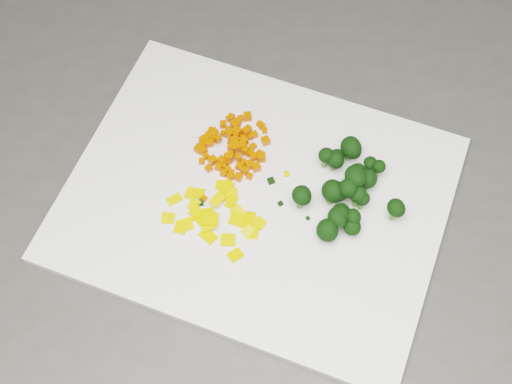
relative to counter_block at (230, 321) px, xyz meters
name	(u,v)px	position (x,y,z in m)	size (l,w,h in m)	color
counter_block	(230,321)	(0.00, 0.00, 0.00)	(1.03, 0.72, 0.90)	#424340
cutting_board	(256,198)	(0.04, -0.02, 0.46)	(0.45, 0.35, 0.01)	white
carrot_pile	(234,142)	(0.05, 0.06, 0.48)	(0.10, 0.10, 0.03)	#D54302
pepper_pile	(213,218)	(-0.02, -0.02, 0.47)	(0.12, 0.12, 0.02)	yellow
broccoli_pile	(350,189)	(0.14, -0.07, 0.49)	(0.12, 0.12, 0.06)	black
carrot_cube_0	(266,141)	(0.09, 0.05, 0.47)	(0.01, 0.01, 0.01)	#D54302
carrot_cube_1	(244,162)	(0.05, 0.03, 0.47)	(0.01, 0.01, 0.01)	#D54302
carrot_cube_2	(261,157)	(0.07, 0.03, 0.47)	(0.01, 0.01, 0.01)	#D54302
carrot_cube_3	(236,127)	(0.07, 0.08, 0.47)	(0.01, 0.01, 0.01)	#D54302
carrot_cube_4	(228,170)	(0.03, 0.03, 0.47)	(0.01, 0.01, 0.01)	#D54302
carrot_cube_5	(239,167)	(0.04, 0.03, 0.47)	(0.01, 0.01, 0.01)	#D54302
carrot_cube_6	(213,139)	(0.03, 0.08, 0.47)	(0.01, 0.01, 0.01)	#D54302
carrot_cube_7	(218,139)	(0.04, 0.07, 0.47)	(0.01, 0.01, 0.01)	#D54302
carrot_cube_8	(241,118)	(0.08, 0.09, 0.47)	(0.01, 0.01, 0.01)	#D54302
carrot_cube_9	(219,167)	(0.02, 0.04, 0.47)	(0.01, 0.01, 0.01)	#D54302
carrot_cube_10	(235,134)	(0.06, 0.07, 0.47)	(0.01, 0.01, 0.01)	#D54302
carrot_cube_11	(234,152)	(0.05, 0.05, 0.47)	(0.01, 0.01, 0.01)	#D54302
carrot_cube_12	(260,154)	(0.07, 0.03, 0.47)	(0.01, 0.01, 0.01)	#D54302
carrot_cube_13	(242,145)	(0.06, 0.05, 0.48)	(0.01, 0.01, 0.01)	#D54302
carrot_cube_14	(199,149)	(0.01, 0.07, 0.47)	(0.01, 0.01, 0.01)	#D54302
carrot_cube_15	(215,134)	(0.04, 0.09, 0.47)	(0.01, 0.01, 0.01)	#D54302
carrot_cube_16	(231,117)	(0.07, 0.10, 0.47)	(0.01, 0.01, 0.01)	#D54302
carrot_cube_17	(223,133)	(0.05, 0.08, 0.47)	(0.01, 0.01, 0.01)	#D54302
carrot_cube_18	(203,150)	(0.01, 0.07, 0.47)	(0.01, 0.01, 0.01)	#D54302
carrot_cube_19	(248,129)	(0.08, 0.07, 0.47)	(0.01, 0.01, 0.01)	#D54302
carrot_cube_20	(244,141)	(0.06, 0.05, 0.48)	(0.01, 0.01, 0.01)	#D54302
carrot_cube_21	(254,135)	(0.08, 0.06, 0.47)	(0.01, 0.01, 0.01)	#D54302
carrot_cube_22	(230,154)	(0.04, 0.05, 0.47)	(0.01, 0.01, 0.01)	#D54302
carrot_cube_23	(250,176)	(0.05, 0.01, 0.47)	(0.01, 0.01, 0.01)	#D54302
carrot_cube_24	(236,131)	(0.06, 0.07, 0.47)	(0.01, 0.01, 0.01)	#D54302
carrot_cube_25	(217,139)	(0.04, 0.08, 0.47)	(0.01, 0.01, 0.01)	#D54302
carrot_cube_26	(253,146)	(0.07, 0.05, 0.47)	(0.01, 0.01, 0.01)	#D54302
carrot_cube_27	(254,157)	(0.07, 0.03, 0.47)	(0.01, 0.01, 0.01)	#D54302
carrot_cube_28	(229,157)	(0.04, 0.04, 0.47)	(0.01, 0.01, 0.01)	#D54302
carrot_cube_29	(233,140)	(0.05, 0.06, 0.47)	(0.01, 0.01, 0.01)	#D54302
carrot_cube_30	(210,143)	(0.03, 0.08, 0.47)	(0.01, 0.01, 0.01)	#D54302
carrot_cube_31	(231,176)	(0.03, 0.02, 0.47)	(0.01, 0.01, 0.01)	#D54302
carrot_cube_32	(209,169)	(0.01, 0.04, 0.47)	(0.01, 0.01, 0.01)	#D54302
carrot_cube_33	(203,144)	(0.02, 0.08, 0.47)	(0.01, 0.01, 0.01)	#D54302
carrot_cube_34	(206,156)	(0.01, 0.06, 0.47)	(0.01, 0.01, 0.01)	#D54302
carrot_cube_35	(248,117)	(0.09, 0.09, 0.47)	(0.01, 0.01, 0.01)	#D54302
carrot_cube_36	(245,171)	(0.05, 0.02, 0.47)	(0.01, 0.01, 0.01)	#D54302
carrot_cube_37	(260,124)	(0.09, 0.07, 0.47)	(0.01, 0.01, 0.01)	#D54302
carrot_cube_38	(238,121)	(0.07, 0.09, 0.47)	(0.01, 0.01, 0.01)	#D54302
carrot_cube_39	(250,152)	(0.06, 0.04, 0.47)	(0.01, 0.01, 0.01)	#D54302
carrot_cube_40	(232,147)	(0.05, 0.05, 0.47)	(0.01, 0.01, 0.01)	#D54302
carrot_cube_41	(214,132)	(0.04, 0.09, 0.47)	(0.01, 0.01, 0.01)	#D54302
carrot_cube_42	(239,177)	(0.04, 0.01, 0.47)	(0.01, 0.01, 0.01)	#D54302
carrot_cube_43	(265,131)	(0.10, 0.06, 0.47)	(0.01, 0.01, 0.01)	#D54302
carrot_cube_44	(213,136)	(0.03, 0.08, 0.47)	(0.01, 0.01, 0.01)	#D54302
carrot_cube_45	(237,147)	(0.05, 0.05, 0.47)	(0.01, 0.01, 0.01)	#D54302
carrot_cube_46	(231,173)	(0.03, 0.03, 0.47)	(0.01, 0.01, 0.01)	#D54302
carrot_cube_47	(256,167)	(0.06, 0.02, 0.47)	(0.01, 0.01, 0.01)	#D54302
carrot_cube_48	(229,133)	(0.05, 0.07, 0.47)	(0.01, 0.01, 0.01)	#D54302
carrot_cube_49	(223,166)	(0.03, 0.04, 0.47)	(0.01, 0.01, 0.01)	#D54302
carrot_cube_50	(237,149)	(0.05, 0.05, 0.47)	(0.01, 0.01, 0.01)	#D54302
carrot_cube_51	(209,135)	(0.03, 0.09, 0.47)	(0.01, 0.01, 0.01)	#D54302
carrot_cube_52	(250,165)	(0.06, 0.02, 0.47)	(0.01, 0.01, 0.01)	#D54302
carrot_cube_53	(223,124)	(0.05, 0.09, 0.47)	(0.01, 0.01, 0.01)	#D54302
carrot_cube_54	(262,127)	(0.10, 0.07, 0.47)	(0.01, 0.01, 0.01)	#D54302
carrot_cube_55	(245,150)	(0.06, 0.04, 0.47)	(0.01, 0.01, 0.01)	#D54302
carrot_cube_56	(229,118)	(0.06, 0.10, 0.47)	(0.01, 0.01, 0.01)	#D54302
carrot_cube_57	(228,160)	(0.03, 0.04, 0.47)	(0.01, 0.01, 0.01)	#D54302
carrot_cube_58	(238,157)	(0.05, 0.04, 0.47)	(0.01, 0.01, 0.01)	#D54302
carrot_cube_59	(230,141)	(0.05, 0.07, 0.47)	(0.01, 0.01, 0.01)	#D54302
carrot_cube_60	(202,161)	(0.01, 0.06, 0.47)	(0.01, 0.01, 0.01)	#D54302
carrot_cube_61	(250,136)	(0.08, 0.06, 0.47)	(0.01, 0.01, 0.01)	#D54302
carrot_cube_62	(244,136)	(0.07, 0.07, 0.47)	(0.01, 0.01, 0.01)	#D54302
carrot_cube_63	(235,124)	(0.07, 0.09, 0.47)	(0.01, 0.01, 0.01)	#D54302
carrot_cube_64	(238,131)	(0.06, 0.07, 0.47)	(0.01, 0.01, 0.01)	#D54302
carrot_cube_65	(203,143)	(0.02, 0.08, 0.47)	(0.01, 0.01, 0.01)	#D54302
carrot_cube_66	(236,134)	(0.06, 0.07, 0.47)	(0.01, 0.01, 0.01)	#D54302
carrot_cube_67	(204,140)	(0.02, 0.08, 0.47)	(0.01, 0.01, 0.01)	#D54302
carrot_cube_68	(235,141)	(0.05, 0.06, 0.47)	(0.01, 0.01, 0.01)	#D54302
carrot_cube_69	(213,160)	(0.02, 0.05, 0.47)	(0.01, 0.01, 0.01)	#D54302
carrot_cube_70	(224,173)	(0.02, 0.03, 0.47)	(0.01, 0.01, 0.01)	#D54302
carrot_cube_71	(228,130)	(0.06, 0.08, 0.47)	(0.01, 0.01, 0.01)	#D54302
carrot_cube_72	(232,139)	(0.05, 0.07, 0.47)	(0.01, 0.01, 0.01)	#D54302
carrot_cube_73	(246,131)	(0.07, 0.07, 0.48)	(0.01, 0.01, 0.01)	#D54302
carrot_cube_74	(214,134)	(0.04, 0.09, 0.47)	(0.01, 0.01, 0.01)	#D54302
carrot_cube_75	(229,157)	(0.04, 0.04, 0.47)	(0.01, 0.01, 0.01)	#D54302
carrot_cube_76	(222,161)	(0.03, 0.04, 0.47)	(0.01, 0.01, 0.01)	#D54302
pepper_chunk_0	(232,202)	(0.01, -0.01, 0.46)	(0.02, 0.01, 0.00)	yellow
pepper_chunk_1	(175,199)	(-0.05, 0.02, 0.46)	(0.02, 0.01, 0.00)	yellow
pepper_chunk_2	(208,236)	(-0.03, -0.04, 0.46)	(0.02, 0.01, 0.00)	yellow
pepper_chunk_3	(250,217)	(0.02, -0.04, 0.46)	(0.02, 0.01, 0.00)	yellow
pepper_chunk_4	(228,240)	(-0.01, -0.05, 0.46)	(0.02, 0.02, 0.00)	yellow
pepper_chunk_5	(260,223)	(0.03, -0.05, 0.46)	(0.01, 0.01, 0.00)	yellow
pepper_chunk_6	(199,217)	(-0.03, -0.01, 0.46)	(0.02, 0.01, 0.00)	yellow
pepper_chunk_7	(207,213)	(-0.02, -0.01, 0.47)	(0.02, 0.01, 0.00)	yellow
pepper_chunk_8	(193,195)	(-0.02, 0.02, 0.46)	(0.02, 0.01, 0.00)	yellow
pepper_chunk_9	(181,228)	(-0.06, -0.02, 0.46)	(0.01, 0.02, 0.00)	yellow
pepper_chunk_10	(206,216)	(-0.02, -0.01, 0.46)	(0.02, 0.02, 0.00)	yellow
pepper_chunk_11	(229,194)	(0.02, 0.00, 0.46)	(0.02, 0.02, 0.00)	yellow
pepper_chunk_12	(168,218)	(-0.06, 0.00, 0.46)	(0.02, 0.01, 0.00)	yellow
pepper_chunk_13	(247,226)	(0.02, -0.05, 0.46)	(0.02, 0.01, 0.00)	yellow
pepper_chunk_14	(196,212)	(-0.03, -0.01, 0.47)	(0.01, 0.01, 0.00)	yellow
pepper_chunk_15	(198,193)	(-0.02, 0.02, 0.46)	(0.02, 0.01, 0.00)	yellow
pepper_chunk_16	(237,219)	(0.01, -0.03, 0.46)	(0.02, 0.02, 0.00)	yellow
pepper_chunk_17	(194,205)	(-0.03, 0.01, 0.46)	(0.01, 0.01, 0.00)	yellow
pepper_chunk_18	(237,211)	(0.01, -0.03, 0.46)	(0.02, 0.01, 0.00)	yellow
pepper_chunk_19	(203,221)	(-0.03, -0.02, 0.46)	(0.02, 0.01, 0.00)	yellow
pepper_chunk_20	(249,233)	(0.01, -0.06, 0.46)	(0.02, 0.01, 0.00)	yellow
pepper_chunk_21	(226,187)	(0.02, 0.01, 0.46)	(0.02, 0.01, 0.00)	yellow
pepper_chunk_22	(207,224)	(-0.03, -0.03, 0.47)	(0.02, 0.02, 0.00)	yellow
pepper_chunk_23	(218,200)	(0.00, 0.00, 0.47)	(0.02, 0.01, 0.00)	yellow
pepper_chunk_24	(235,255)	(-0.01, -0.08, 0.46)	(0.02, 0.01, 0.00)	yellow
pepper_chunk_25	(254,232)	(0.02, -0.06, 0.46)	(0.02, 0.01, 0.00)	yellow
pepper_chunk_26	(185,225)	(-0.05, -0.01, 0.46)	(0.02, 0.02, 0.00)	yellow
pepper_chunk_27	(210,219)	(-0.02, -0.02, 0.47)	(0.02, 0.02, 0.00)	yellow
pepper_chunk_28	(221,185)	(0.01, 0.02, 0.46)	(0.01, 0.01, 0.00)	yellow
pepper_chunk_29	(208,219)	(-0.02, -0.02, 0.47)	(0.01, 0.01, 0.00)	yellow
pepper_chunk_30	(192,194)	(-0.02, 0.02, 0.46)	(0.02, 0.02, 0.00)	yellow
broccoli_floret_0	(326,232)	(0.09, -0.10, 0.48)	(0.04, 0.04, 0.03)	black
broccoli_floret_1	(378,170)	(0.19, -0.06, 0.48)	(0.02, 0.02, 0.03)	black
broccoli_floret_2	(301,199)	(0.09, -0.05, 0.48)	(0.03, 0.03, 0.04)	black
broccoli_floret_3	(337,194)	(0.13, -0.06, 0.48)	(0.03, 0.03, 0.03)	black
broccoli_floret_4	(394,211)	(0.18, -0.12, 0.48)	(0.03, 0.03, 0.03)	black
broccoli_floret_5	(336,221)	(0.11, -0.10, 0.48)	(0.03, 0.03, 0.04)	black
broccoli_floret_6	(347,190)	(0.14, -0.07, 0.49)	(0.03, 0.03, 0.03)	black
broccoli_floret_7	(325,159)	(0.14, -0.02, 0.48)	(0.03, 0.03, 0.03)	black
broccoli_floret_8	(354,180)	(0.15, -0.06, 0.49)	(0.03, 0.03, 0.04)	black
broccoli_floret_9	(335,159)	(0.15, -0.02, 0.47)	(0.03, 0.03, 0.02)	black
broccoli_floret_10	(361,202)	(0.15, -0.09, 0.48)	(0.02, 0.02, 0.03)	black
broccoli_floret_11	(366,181)	(0.17, -0.07, 0.48)	(0.04, 0.04, 0.03)	black
broccoli_floret_12	(350,150)	(0.17, -0.02, 0.48)	(0.04, 0.04, 0.03)	black
broccoli_floret_13	(356,198)	(0.15, -0.08, 0.48)	(0.03, 0.03, 0.03)	black
broccoli_floret_14	(331,194)	(0.12, -0.06, 0.48)	(0.04, 0.04, 0.04)	black
broccoli_floret_15	(334,162)	(0.15, -0.02, 0.48)	(0.03, 0.03, 0.03)	black
broccoli_floret_16	(369,165)	(0.18, -0.05, 0.47)	(0.02, 0.02, 0.03)	black
broccoli_floret_17	(338,218)	(0.11, -0.09, 0.48)	(0.03, 0.03, 0.04)	black
broccoli_floret_18	(352,220)	(0.13, -0.10, 0.48)	(0.02, 0.02, 0.03)	black
broccoli_floret_19	(351,228)	(0.12, -0.11, 0.48)	(0.03, 0.03, 0.03)	black
broccoli_floret_20	(340,215)	(0.12, -0.09, 0.48)	(0.03, 0.03, 0.03)	black
broccoli_floret_21	(356,174)	(0.16, -0.05, 0.48)	(0.03, 0.03, 0.03)	black
stray_bit_0	(308,218)	(0.09, -0.07, 0.46)	(0.00, 0.00, 0.00)	black
stray_bit_1	(280,204)	(0.07, -0.04, 0.46)	(0.01, 0.01, 0.00)	black
stray_bit_2	(287,174)	(0.09, -0.01, 0.46)	(0.01, 0.01, 0.00)	yellow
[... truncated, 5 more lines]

